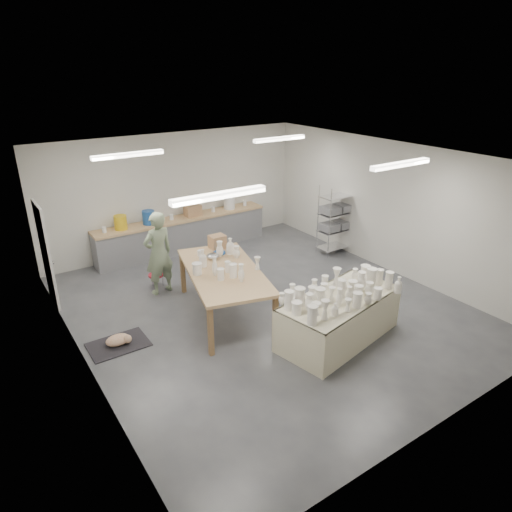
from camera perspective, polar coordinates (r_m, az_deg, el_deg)
room at (r=8.48m, az=0.23°, el=5.87°), size 8.00×8.02×3.00m
back_counter at (r=12.01m, az=-9.09°, el=2.88°), size 4.60×0.60×1.24m
wire_shelf at (r=11.81m, az=9.98°, el=4.68°), size 0.88×0.48×1.80m
drying_table at (r=8.21m, az=10.31°, el=-7.34°), size 2.46×1.53×1.18m
work_table at (r=8.72m, az=-4.18°, el=-1.47°), size 1.90×2.82×1.34m
rug at (r=8.47m, az=-16.82°, el=-10.54°), size 1.00×0.70×0.02m
cat at (r=8.41m, az=-16.74°, el=-9.98°), size 0.44×0.33×0.18m
potter at (r=9.71m, az=-12.09°, el=0.33°), size 0.71×0.53×1.80m
red_stool at (r=10.19m, az=-12.39°, el=-2.42°), size 0.38×0.38×0.31m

